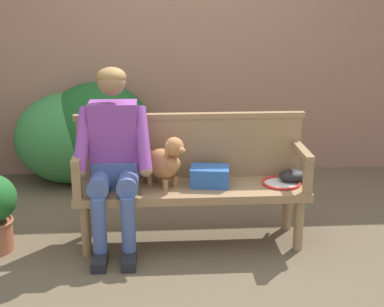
% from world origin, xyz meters
% --- Properties ---
extents(ground_plane, '(40.00, 40.00, 0.00)m').
position_xyz_m(ground_plane, '(0.00, 0.00, 0.00)').
color(ground_plane, brown).
extents(brick_garden_fence, '(8.00, 0.30, 2.48)m').
position_xyz_m(brick_garden_fence, '(0.00, 1.81, 1.24)').
color(brick_garden_fence, '#936651').
rests_on(brick_garden_fence, ground).
extents(hedge_bush_mid_right, '(1.07, 0.92, 0.98)m').
position_xyz_m(hedge_bush_mid_right, '(-0.82, 1.42, 0.49)').
color(hedge_bush_mid_right, '#194C1E').
rests_on(hedge_bush_mid_right, ground).
extents(hedge_bush_far_right, '(1.07, 0.88, 0.89)m').
position_xyz_m(hedge_bush_far_right, '(-1.09, 1.42, 0.44)').
color(hedge_bush_far_right, '#337538').
rests_on(hedge_bush_far_right, ground).
extents(garden_bench, '(1.69, 0.48, 0.45)m').
position_xyz_m(garden_bench, '(0.00, 0.00, 0.39)').
color(garden_bench, '#93704C').
rests_on(garden_bench, ground).
extents(bench_backrest, '(1.73, 0.06, 0.50)m').
position_xyz_m(bench_backrest, '(0.00, 0.21, 0.70)').
color(bench_backrest, '#93704C').
rests_on(bench_backrest, garden_bench).
extents(bench_armrest_left_end, '(0.06, 0.48, 0.28)m').
position_xyz_m(bench_armrest_left_end, '(-0.81, -0.09, 0.65)').
color(bench_armrest_left_end, '#93704C').
rests_on(bench_armrest_left_end, garden_bench).
extents(bench_armrest_right_end, '(0.06, 0.48, 0.28)m').
position_xyz_m(bench_armrest_right_end, '(0.81, -0.09, 0.65)').
color(bench_armrest_right_end, '#93704C').
rests_on(bench_armrest_right_end, garden_bench).
extents(person_seated, '(0.56, 0.64, 1.32)m').
position_xyz_m(person_seated, '(-0.56, -0.01, 0.72)').
color(person_seated, black).
rests_on(person_seated, ground).
extents(dog_on_bench, '(0.34, 0.35, 0.39)m').
position_xyz_m(dog_on_bench, '(-0.19, 0.01, 0.64)').
color(dog_on_bench, '#AD7042').
rests_on(dog_on_bench, garden_bench).
extents(tennis_racket, '(0.40, 0.57, 0.03)m').
position_xyz_m(tennis_racket, '(0.68, 0.03, 0.46)').
color(tennis_racket, red).
rests_on(tennis_racket, garden_bench).
extents(baseball_glove, '(0.25, 0.21, 0.09)m').
position_xyz_m(baseball_glove, '(0.76, 0.05, 0.49)').
color(baseball_glove, black).
rests_on(baseball_glove, garden_bench).
extents(sports_bag, '(0.31, 0.24, 0.14)m').
position_xyz_m(sports_bag, '(0.13, 0.01, 0.52)').
color(sports_bag, '#2856A3').
rests_on(sports_bag, garden_bench).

